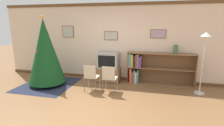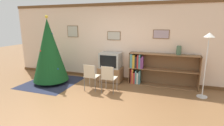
# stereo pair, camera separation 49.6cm
# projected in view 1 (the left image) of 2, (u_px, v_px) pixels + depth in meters

# --- Properties ---
(ground_plane) EXTENTS (24.00, 24.00, 0.00)m
(ground_plane) POSITION_uv_depth(u_px,v_px,m) (91.00, 107.00, 4.32)
(ground_plane) COLOR brown
(wall_back) EXTENTS (8.49, 0.11, 2.70)m
(wall_back) POSITION_uv_depth(u_px,v_px,m) (113.00, 42.00, 6.22)
(wall_back) COLOR beige
(wall_back) RESTS_ON ground_plane
(area_rug) EXTENTS (1.69, 1.86, 0.01)m
(area_rug) POSITION_uv_depth(u_px,v_px,m) (48.00, 85.00, 5.87)
(area_rug) COLOR #23283D
(area_rug) RESTS_ON ground_plane
(christmas_tree) EXTENTS (1.17, 1.17, 2.27)m
(christmas_tree) POSITION_uv_depth(u_px,v_px,m) (45.00, 51.00, 5.62)
(christmas_tree) COLOR maroon
(christmas_tree) RESTS_ON area_rug
(tv_console) EXTENTS (0.81, 0.55, 0.50)m
(tv_console) POSITION_uv_depth(u_px,v_px,m) (108.00, 74.00, 6.16)
(tv_console) COLOR brown
(tv_console) RESTS_ON ground_plane
(television) EXTENTS (0.71, 0.54, 0.53)m
(television) POSITION_uv_depth(u_px,v_px,m) (108.00, 60.00, 6.04)
(television) COLOR #9E9E99
(television) RESTS_ON tv_console
(folding_chair_left) EXTENTS (0.40, 0.40, 0.82)m
(folding_chair_left) POSITION_uv_depth(u_px,v_px,m) (91.00, 76.00, 5.23)
(folding_chair_left) COLOR beige
(folding_chair_left) RESTS_ON ground_plane
(folding_chair_right) EXTENTS (0.40, 0.40, 0.82)m
(folding_chair_right) POSITION_uv_depth(u_px,v_px,m) (109.00, 77.00, 5.10)
(folding_chair_right) COLOR beige
(folding_chair_right) RESTS_ON ground_plane
(bookshelf) EXTENTS (2.18, 0.36, 1.06)m
(bookshelf) POSITION_uv_depth(u_px,v_px,m) (149.00, 68.00, 5.89)
(bookshelf) COLOR olive
(bookshelf) RESTS_ON ground_plane
(vase) EXTENTS (0.15, 0.15, 0.28)m
(vase) POSITION_uv_depth(u_px,v_px,m) (176.00, 49.00, 5.57)
(vase) COLOR #47664C
(vase) RESTS_ON bookshelf
(standing_lamp) EXTENTS (0.28, 0.28, 1.79)m
(standing_lamp) POSITION_uv_depth(u_px,v_px,m) (205.00, 47.00, 4.83)
(standing_lamp) COLOR silver
(standing_lamp) RESTS_ON ground_plane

